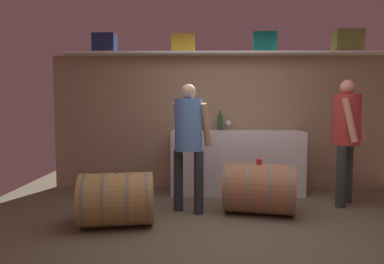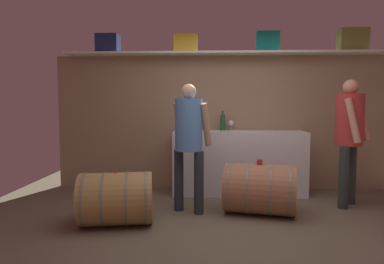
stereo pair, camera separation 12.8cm
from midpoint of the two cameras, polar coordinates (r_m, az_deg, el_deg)
The scene contains 16 objects.
ground_plane at distance 4.32m, azimuth 5.91°, elevation -13.93°, with size 6.66×7.36×0.02m, color brown.
back_wall_panel at distance 5.66m, azimuth 4.57°, elevation 1.55°, with size 5.46×0.10×2.13m, color #9A8061.
high_shelf_board at distance 5.56m, azimuth 4.74°, elevation 12.63°, with size 5.02×0.40×0.03m, color white.
toolcase_navy at distance 5.77m, azimuth -14.66°, elevation 13.80°, with size 0.34×0.28×0.28m, color navy.
toolcase_yellow at distance 5.58m, azimuth -2.12°, elevation 14.21°, with size 0.36×0.26×0.27m, color yellow.
toolcase_teal at distance 5.66m, azimuth 11.12°, elevation 14.16°, with size 0.34×0.19×0.31m, color #0F7F75.
toolcase_olive at distance 6.02m, azimuth 23.52°, elevation 13.45°, with size 0.42×0.25×0.34m, color olive.
work_cabinet at distance 5.39m, azimuth 6.56°, elevation -4.89°, with size 1.97×0.58×0.95m, color silver.
wine_bottle_green at distance 5.48m, azimuth 3.95°, elevation 1.73°, with size 0.08×0.08×0.31m.
wine_glass at distance 5.52m, azimuth 5.29°, elevation 1.43°, with size 0.09×0.09×0.16m.
red_funnel at distance 5.50m, azimuth 1.39°, elevation 0.96°, with size 0.11×0.11×0.12m, color red.
wine_barrel_near at distance 4.46m, azimuth 10.12°, elevation -9.05°, with size 0.96×0.78×0.63m.
wine_barrel_far at distance 4.07m, azimuth -13.10°, elevation -10.65°, with size 0.88×0.71×0.60m.
tasting_cup at distance 4.39m, azimuth 10.07°, elevation -4.74°, with size 0.07×0.07×0.05m, color red.
winemaker_pouring at distance 4.34m, azimuth -1.40°, elevation -0.37°, with size 0.52×0.46×1.60m.
visitor_tasting at distance 5.06m, azimuth 23.26°, elevation 0.49°, with size 0.49×0.51×1.68m.
Camera 1 is at (-0.45, -3.56, 1.36)m, focal length 32.70 mm.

